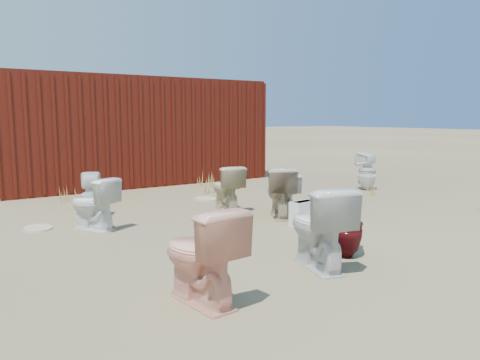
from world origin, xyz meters
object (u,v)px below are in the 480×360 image
toilet_front_a (93,204)px  toilet_front_pink (201,255)px  toilet_back_a (91,196)px  toilet_back_beige_right (280,192)px  toilet_back_yellowlid (285,193)px  loose_tank (306,213)px  toilet_back_beige_left (226,188)px  toilet_front_c (319,227)px  toilet_front_maroon (347,224)px  shipping_container (132,131)px  toilet_back_e (367,171)px

toilet_front_a → toilet_front_pink: bearing=62.6°
toilet_back_a → toilet_back_beige_right: toilet_back_beige_right is taller
toilet_back_yellowlid → loose_tank: 0.91m
toilet_front_pink → toilet_back_beige_left: bearing=-130.8°
toilet_front_pink → toilet_back_yellowlid: 3.84m
toilet_back_a → toilet_back_beige_left: size_ratio=0.94×
toilet_front_c → toilet_front_maroon: bearing=-153.4°
shipping_container → toilet_back_a: (-2.04, -3.57, -0.85)m
toilet_back_a → loose_tank: 3.24m
toilet_front_c → loose_tank: 1.94m
toilet_front_pink → toilet_back_e: toilet_front_pink is taller
toilet_front_c → toilet_front_a: bearing=-48.0°
toilet_back_beige_left → loose_tank: toilet_back_beige_left is taller
toilet_back_beige_right → toilet_front_pink: bearing=71.4°
toilet_front_maroon → toilet_back_beige_left: toilet_back_beige_left is taller
loose_tank → toilet_front_a: bearing=145.9°
shipping_container → loose_tank: shipping_container is taller
toilet_front_pink → toilet_back_yellowlid: bearing=-145.1°
shipping_container → loose_tank: size_ratio=12.00×
toilet_back_beige_left → toilet_back_yellowlid: bearing=143.5°
shipping_container → toilet_back_a: 4.20m
toilet_back_beige_right → toilet_front_a: bearing=14.3°
toilet_front_maroon → toilet_back_yellowlid: toilet_front_maroon is taller
toilet_back_yellowlid → toilet_front_maroon: bearing=86.0°
toilet_front_a → loose_tank: bearing=124.6°
toilet_back_yellowlid → toilet_back_e: toilet_back_e is taller
toilet_back_e → toilet_back_yellowlid: bearing=11.6°
toilet_front_pink → toilet_front_c: 1.45m
toilet_back_beige_left → toilet_back_a: bearing=-7.2°
toilet_back_e → toilet_front_pink: bearing=25.0°
toilet_back_beige_left → toilet_back_e: toilet_back_e is taller
toilet_front_pink → toilet_back_e: 6.73m
shipping_container → toilet_front_a: bearing=-117.2°
toilet_back_e → shipping_container: bearing=-52.9°
toilet_front_maroon → toilet_back_beige_left: (0.29, 2.96, 0.00)m
shipping_container → toilet_back_beige_left: 4.27m
toilet_front_maroon → toilet_back_yellowlid: 2.46m
toilet_back_e → toilet_back_beige_left: bearing=-2.2°
toilet_back_beige_right → loose_tank: 0.66m
toilet_back_beige_left → toilet_back_beige_right: (0.39, -0.92, 0.02)m
shipping_container → toilet_front_pink: bearing=-106.9°
toilet_front_maroon → toilet_back_e: toilet_back_e is taller
toilet_front_pink → toilet_front_maroon: bearing=-178.9°
toilet_back_beige_left → toilet_back_beige_right: bearing=122.3°
toilet_front_pink → toilet_front_a: bearing=-95.9°
toilet_back_a → toilet_back_yellowlid: 3.02m
toilet_back_beige_right → toilet_back_a: bearing=-1.4°
toilet_front_c → toilet_back_beige_right: size_ratio=1.09×
toilet_front_a → toilet_back_yellowlid: size_ratio=1.13×
toilet_front_pink → toilet_back_beige_left: (2.25, 3.19, -0.04)m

